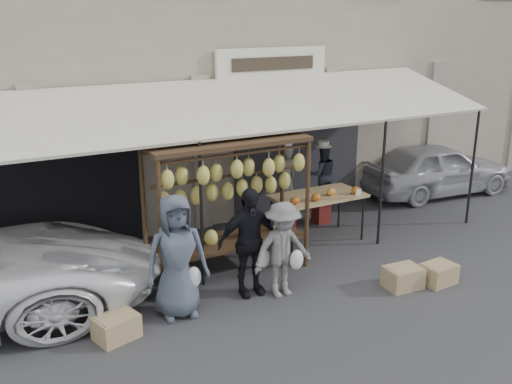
{
  "coord_description": "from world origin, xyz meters",
  "views": [
    {
      "loc": [
        -4.11,
        -6.41,
        4.11
      ],
      "look_at": [
        0.07,
        1.4,
        1.3
      ],
      "focal_mm": 40.0,
      "sensor_mm": 36.0,
      "label": 1
    }
  ],
  "objects_px": {
    "banana_rack": "(229,182)",
    "crate_far": "(116,327)",
    "vendor_left": "(286,179)",
    "customer_mid": "(249,242)",
    "customer_right": "(282,250)",
    "crate_near_a": "(403,277)",
    "crate_near_b": "(438,274)",
    "vendor_right": "(322,174)",
    "produce_table": "(319,197)",
    "sedan": "(436,168)",
    "customer_left": "(177,257)"
  },
  "relations": [
    {
      "from": "vendor_right",
      "to": "vendor_left",
      "type": "bearing_deg",
      "value": 26.09
    },
    {
      "from": "customer_left",
      "to": "customer_right",
      "type": "height_order",
      "value": "customer_left"
    },
    {
      "from": "customer_right",
      "to": "sedan",
      "type": "xyz_separation_m",
      "value": [
        5.75,
        2.64,
        -0.12
      ]
    },
    {
      "from": "banana_rack",
      "to": "customer_left",
      "type": "distance_m",
      "value": 1.63
    },
    {
      "from": "banana_rack",
      "to": "crate_far",
      "type": "bearing_deg",
      "value": -154.11
    },
    {
      "from": "customer_mid",
      "to": "sedan",
      "type": "xyz_separation_m",
      "value": [
        6.16,
        2.35,
        -0.22
      ]
    },
    {
      "from": "vendor_right",
      "to": "sedan",
      "type": "height_order",
      "value": "vendor_right"
    },
    {
      "from": "customer_right",
      "to": "sedan",
      "type": "relative_size",
      "value": 0.41
    },
    {
      "from": "customer_left",
      "to": "crate_near_b",
      "type": "xyz_separation_m",
      "value": [
        3.97,
        -1.01,
        -0.73
      ]
    },
    {
      "from": "customer_mid",
      "to": "crate_far",
      "type": "distance_m",
      "value": 2.25
    },
    {
      "from": "crate_near_a",
      "to": "crate_far",
      "type": "xyz_separation_m",
      "value": [
        -4.32,
        0.66,
        -0.0
      ]
    },
    {
      "from": "vendor_left",
      "to": "crate_far",
      "type": "bearing_deg",
      "value": 23.37
    },
    {
      "from": "banana_rack",
      "to": "customer_mid",
      "type": "height_order",
      "value": "banana_rack"
    },
    {
      "from": "banana_rack",
      "to": "crate_near_a",
      "type": "bearing_deg",
      "value": -38.31
    },
    {
      "from": "customer_right",
      "to": "produce_table",
      "type": "bearing_deg",
      "value": 41.66
    },
    {
      "from": "produce_table",
      "to": "crate_near_a",
      "type": "height_order",
      "value": "produce_table"
    },
    {
      "from": "customer_left",
      "to": "crate_near_b",
      "type": "height_order",
      "value": "customer_left"
    },
    {
      "from": "vendor_right",
      "to": "customer_mid",
      "type": "relative_size",
      "value": 0.73
    },
    {
      "from": "vendor_left",
      "to": "crate_near_b",
      "type": "relative_size",
      "value": 2.42
    },
    {
      "from": "customer_mid",
      "to": "crate_near_a",
      "type": "xyz_separation_m",
      "value": [
        2.2,
        -0.97,
        -0.67
      ]
    },
    {
      "from": "crate_near_a",
      "to": "crate_near_b",
      "type": "xyz_separation_m",
      "value": [
        0.6,
        -0.15,
        -0.01
      ]
    },
    {
      "from": "sedan",
      "to": "customer_right",
      "type": "bearing_deg",
      "value": 119.87
    },
    {
      "from": "crate_near_a",
      "to": "crate_near_b",
      "type": "relative_size",
      "value": 1.05
    },
    {
      "from": "customer_left",
      "to": "crate_far",
      "type": "distance_m",
      "value": 1.21
    },
    {
      "from": "banana_rack",
      "to": "produce_table",
      "type": "xyz_separation_m",
      "value": [
        2.06,
        0.48,
        -0.7
      ]
    },
    {
      "from": "customer_left",
      "to": "sedan",
      "type": "distance_m",
      "value": 7.74
    },
    {
      "from": "vendor_right",
      "to": "customer_mid",
      "type": "height_order",
      "value": "customer_mid"
    },
    {
      "from": "vendor_left",
      "to": "produce_table",
      "type": "bearing_deg",
      "value": 108.6
    },
    {
      "from": "customer_right",
      "to": "crate_near_b",
      "type": "bearing_deg",
      "value": -19.58
    },
    {
      "from": "vendor_left",
      "to": "crate_far",
      "type": "distance_m",
      "value": 4.58
    },
    {
      "from": "customer_mid",
      "to": "customer_right",
      "type": "distance_m",
      "value": 0.52
    },
    {
      "from": "crate_near_a",
      "to": "customer_mid",
      "type": "bearing_deg",
      "value": 156.27
    },
    {
      "from": "vendor_right",
      "to": "crate_near_b",
      "type": "distance_m",
      "value": 3.26
    },
    {
      "from": "produce_table",
      "to": "crate_near_b",
      "type": "height_order",
      "value": "produce_table"
    },
    {
      "from": "customer_right",
      "to": "vendor_left",
      "type": "bearing_deg",
      "value": 57.63
    },
    {
      "from": "customer_left",
      "to": "crate_far",
      "type": "bearing_deg",
      "value": -163.59
    },
    {
      "from": "banana_rack",
      "to": "customer_right",
      "type": "relative_size",
      "value": 1.76
    },
    {
      "from": "customer_mid",
      "to": "crate_far",
      "type": "height_order",
      "value": "customer_mid"
    },
    {
      "from": "crate_near_b",
      "to": "crate_far",
      "type": "xyz_separation_m",
      "value": [
        -4.92,
        0.81,
        0.0
      ]
    },
    {
      "from": "customer_right",
      "to": "crate_far",
      "type": "xyz_separation_m",
      "value": [
        -2.53,
        -0.01,
        -0.58
      ]
    },
    {
      "from": "vendor_left",
      "to": "customer_left",
      "type": "xyz_separation_m",
      "value": [
        -2.95,
        -2.01,
        -0.19
      ]
    },
    {
      "from": "customer_mid",
      "to": "sedan",
      "type": "bearing_deg",
      "value": 23.68
    },
    {
      "from": "banana_rack",
      "to": "customer_left",
      "type": "xyz_separation_m",
      "value": [
        -1.21,
        -0.85,
        -0.67
      ]
    },
    {
      "from": "vendor_left",
      "to": "customer_mid",
      "type": "bearing_deg",
      "value": 40.75
    },
    {
      "from": "vendor_right",
      "to": "customer_mid",
      "type": "xyz_separation_m",
      "value": [
        -2.72,
        -2.03,
        -0.17
      ]
    },
    {
      "from": "customer_right",
      "to": "crate_far",
      "type": "relative_size",
      "value": 2.74
    },
    {
      "from": "banana_rack",
      "to": "vendor_left",
      "type": "bearing_deg",
      "value": 33.63
    },
    {
      "from": "vendor_left",
      "to": "crate_near_a",
      "type": "xyz_separation_m",
      "value": [
        0.42,
        -2.87,
        -0.92
      ]
    },
    {
      "from": "vendor_right",
      "to": "produce_table",
      "type": "bearing_deg",
      "value": 70.39
    },
    {
      "from": "crate_far",
      "to": "banana_rack",
      "type": "bearing_deg",
      "value": 25.89
    }
  ]
}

